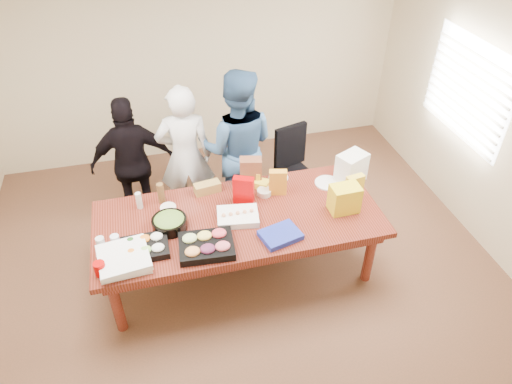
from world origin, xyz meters
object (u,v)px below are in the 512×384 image
object	(u,v)px
office_chair	(294,173)
sheet_cake	(238,217)
conference_table	(239,244)
person_right	(238,147)
person_center	(186,157)
salad_bowl	(170,223)

from	to	relation	value
office_chair	sheet_cake	size ratio (longest dim) A/B	2.50
sheet_cake	office_chair	bearing A→B (deg)	55.00
conference_table	sheet_cake	xyz separation A→B (m)	(-0.01, -0.03, 0.41)
office_chair	sheet_cake	bearing A→B (deg)	-149.60
office_chair	person_right	bearing A→B (deg)	158.49
office_chair	person_right	size ratio (longest dim) A/B	0.54
conference_table	sheet_cake	distance (m)	0.41
office_chair	sheet_cake	xyz separation A→B (m)	(-0.89, -0.93, 0.29)
sheet_cake	person_center	bearing A→B (deg)	117.47
sheet_cake	salad_bowl	distance (m)	0.65
conference_table	sheet_cake	size ratio (longest dim) A/B	7.08
person_center	person_right	size ratio (longest dim) A/B	0.93
conference_table	person_center	xyz separation A→B (m)	(-0.37, 1.02, 0.48)
conference_table	person_center	distance (m)	1.19
office_chair	salad_bowl	bearing A→B (deg)	-165.94
person_right	sheet_cake	bearing A→B (deg)	93.47
office_chair	salad_bowl	world-z (taller)	office_chair
person_center	office_chair	bearing A→B (deg)	178.61
person_center	sheet_cake	size ratio (longest dim) A/B	4.35
office_chair	person_center	distance (m)	1.31
conference_table	sheet_cake	world-z (taller)	sheet_cake
sheet_cake	salad_bowl	xyz separation A→B (m)	(-0.65, 0.04, 0.02)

